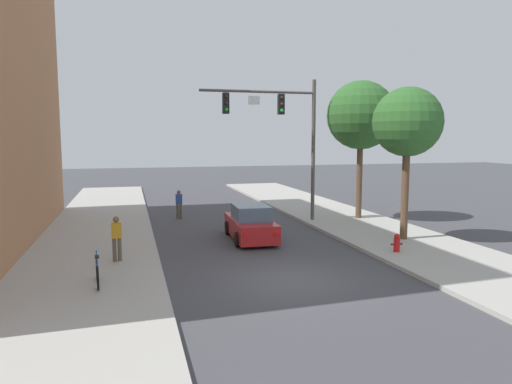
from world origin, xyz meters
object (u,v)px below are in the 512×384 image
pedestrian_crossing_road (179,203)px  street_tree_second (361,116)px  traffic_signal_mast (283,124)px  car_lead_red (250,224)px  pedestrian_sidewalk_left_walker (117,236)px  fire_hydrant (397,243)px  bicycle_leaning (97,272)px  street_tree_nearest (408,123)px

pedestrian_crossing_road → street_tree_second: 11.24m
traffic_signal_mast → car_lead_red: size_ratio=1.74×
pedestrian_sidewalk_left_walker → pedestrian_crossing_road: pedestrian_sidewalk_left_walker is taller
pedestrian_crossing_road → pedestrian_sidewalk_left_walker: bearing=-109.0°
pedestrian_crossing_road → street_tree_second: bearing=-18.4°
pedestrian_sidewalk_left_walker → pedestrian_crossing_road: bearing=71.0°
car_lead_red → pedestrian_sidewalk_left_walker: bearing=-153.7°
car_lead_red → fire_hydrant: bearing=-41.5°
pedestrian_sidewalk_left_walker → bicycle_leaning: size_ratio=0.93×
bicycle_leaning → fire_hydrant: (11.05, 1.31, -0.03)m
bicycle_leaning → pedestrian_sidewalk_left_walker: bearing=79.4°
traffic_signal_mast → pedestrian_sidewalk_left_walker: traffic_signal_mast is taller
pedestrian_crossing_road → street_tree_second: size_ratio=0.22×
car_lead_red → pedestrian_crossing_road: bearing=111.5°
pedestrian_sidewalk_left_walker → street_tree_second: 14.93m
street_tree_second → traffic_signal_mast: bearing=177.9°
pedestrian_sidewalk_left_walker → traffic_signal_mast: bearing=36.7°
street_tree_second → bicycle_leaning: bearing=-146.5°
fire_hydrant → car_lead_red: bearing=138.5°
pedestrian_crossing_road → car_lead_red: bearing=-68.5°
car_lead_red → pedestrian_crossing_road: 6.92m
traffic_signal_mast → fire_hydrant: 9.31m
car_lead_red → pedestrian_sidewalk_left_walker: size_ratio=2.62×
traffic_signal_mast → street_tree_nearest: 6.78m
fire_hydrant → street_tree_nearest: street_tree_nearest is taller
pedestrian_sidewalk_left_walker → street_tree_nearest: size_ratio=0.25×
fire_hydrant → street_tree_second: size_ratio=0.10×
street_tree_nearest → street_tree_second: bearing=83.2°
bicycle_leaning → street_tree_nearest: (12.65, 3.34, 4.69)m
pedestrian_sidewalk_left_walker → street_tree_second: (12.79, 6.07, 4.73)m
pedestrian_crossing_road → bicycle_leaning: pedestrian_crossing_road is taller
pedestrian_crossing_road → bicycle_leaning: bearing=-107.1°
street_tree_nearest → fire_hydrant: bearing=-128.3°
pedestrian_sidewalk_left_walker → bicycle_leaning: bearing=-100.6°
pedestrian_sidewalk_left_walker → pedestrian_crossing_road: size_ratio=1.00×
bicycle_leaning → fire_hydrant: size_ratio=2.46×
pedestrian_crossing_road → street_tree_nearest: bearing=-44.0°
traffic_signal_mast → bicycle_leaning: (-8.88, -8.97, -4.79)m
traffic_signal_mast → street_tree_second: 4.45m
traffic_signal_mast → street_tree_nearest: (3.78, -5.63, -0.10)m
traffic_signal_mast → pedestrian_crossing_road: bearing=149.6°
traffic_signal_mast → pedestrian_sidewalk_left_walker: size_ratio=4.57×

